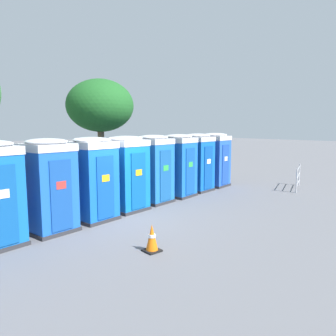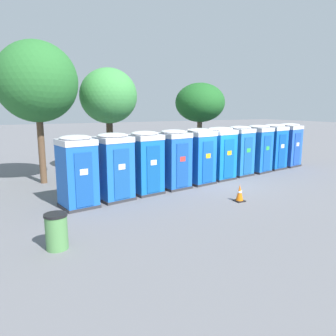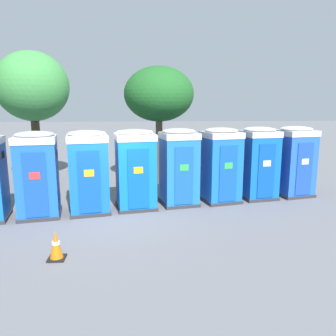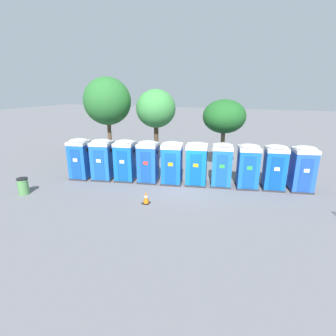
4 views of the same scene
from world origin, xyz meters
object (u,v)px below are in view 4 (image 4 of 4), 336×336
portapotty_4 (172,163)px  portapotty_9 (303,169)px  portapotty_7 (248,166)px  street_tree_2 (224,117)px  portapotty_0 (80,159)px  portapotty_5 (197,164)px  trash_can (23,186)px  street_tree_1 (107,101)px  portapotty_8 (275,167)px  street_tree_0 (156,109)px  portapotty_2 (125,160)px  portapotty_3 (148,162)px  traffic_cone (146,198)px  portapotty_6 (222,165)px  portapotty_1 (102,159)px

portapotty_4 → portapotty_9: size_ratio=1.00×
portapotty_7 → street_tree_2: bearing=124.4°
portapotty_0 → portapotty_5: same height
portapotty_4 → trash_can: size_ratio=2.79×
portapotty_9 → street_tree_1: street_tree_1 is taller
portapotty_8 → street_tree_2: (-3.36, 2.51, 2.41)m
portapotty_7 → trash_can: size_ratio=2.79×
portapotty_4 → street_tree_2: bearing=57.3°
street_tree_0 → portapotty_2: bearing=-90.6°
portapotty_7 → street_tree_2: (-1.94, 2.83, 2.41)m
portapotty_4 → portapotty_8: bearing=11.5°
street_tree_1 → portapotty_3: bearing=-36.1°
street_tree_0 → traffic_cone: 8.80m
portapotty_3 → portapotty_6: bearing=11.8°
portapotty_1 → portapotty_9: 11.69m
portapotty_0 → portapotty_9: size_ratio=1.00×
street_tree_1 → trash_can: 8.81m
traffic_cone → portapotty_2: bearing=134.3°
street_tree_0 → portapotty_3: bearing=-73.1°
portapotty_5 → portapotty_7: 2.92m
portapotty_9 → trash_can: size_ratio=2.79×
portapotty_0 → portapotty_6: 8.77m
portapotty_1 → street_tree_1: street_tree_1 is taller
portapotty_8 → street_tree_0: street_tree_0 is taller
portapotty_4 → trash_can: 8.30m
portapotty_7 → street_tree_0: 8.40m
portapotty_1 → portapotty_3: 2.92m
portapotty_5 → street_tree_0: (-4.26, 4.02, 2.73)m
portapotty_9 → street_tree_0: (-10.00, 2.93, 2.73)m
street_tree_1 → traffic_cone: 9.93m
portapotty_6 → portapotty_8: same height
portapotty_8 → portapotty_4: bearing=-168.5°
street_tree_2 → portapotty_0: bearing=-149.2°
portapotty_8 → street_tree_0: 9.53m
portapotty_3 → portapotty_4: 1.46m
portapotty_0 → traffic_cone: size_ratio=3.97×
portapotty_4 → street_tree_2: 4.99m
portapotty_3 → portapotty_6: size_ratio=1.00×
portapotty_6 → traffic_cone: 5.02m
portapotty_7 → street_tree_1: size_ratio=0.40×
portapotty_1 → traffic_cone: portapotty_1 is taller
street_tree_0 → trash_can: 10.33m
portapotty_1 → portapotty_7: size_ratio=1.00×
portapotty_1 → portapotty_7: 8.77m
traffic_cone → portapotty_3: bearing=112.3°
street_tree_1 → trash_can: bearing=-94.4°
traffic_cone → portapotty_0: bearing=159.5°
portapotty_2 → traffic_cone: 3.92m
portapotty_1 → portapotty_4: bearing=10.7°
portapotty_0 → portapotty_1: size_ratio=1.00×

